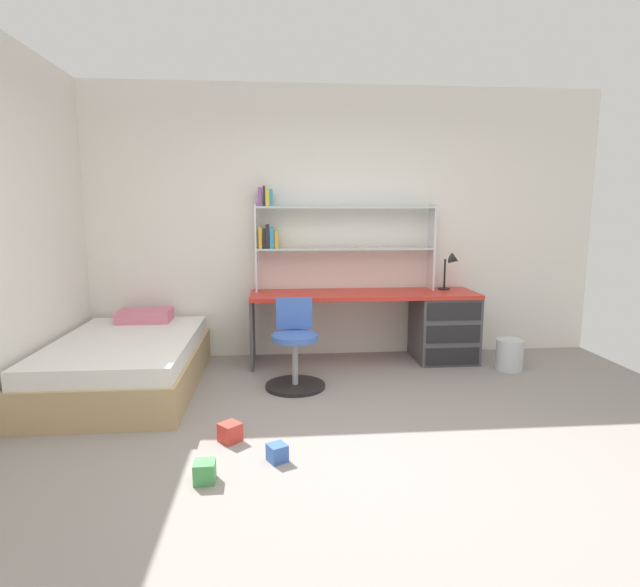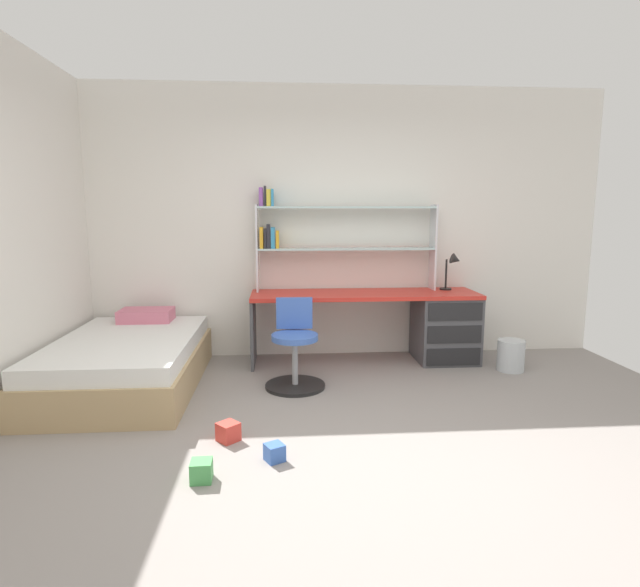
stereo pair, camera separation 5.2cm
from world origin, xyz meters
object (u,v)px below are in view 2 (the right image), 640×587
object	(u,v)px
desk	(424,322)
swivel_chair	(295,353)
bookshelf_hutch	(325,231)
desk_lamp	(453,266)
bed_platform	(128,362)
waste_bin	(511,355)
toy_block_red_0	(228,432)
toy_block_green_2	(201,471)
toy_block_blue_1	(275,452)

from	to	relation	value
desk	swivel_chair	bearing A→B (deg)	-152.28
bookshelf_hutch	desk_lamp	size ratio (longest dim) A/B	4.78
desk	bed_platform	xyz separation A→B (m)	(-2.77, -0.61, -0.18)
waste_bin	bookshelf_hutch	bearing A→B (deg)	161.36
desk	bed_platform	distance (m)	2.85
bookshelf_hutch	desk	bearing A→B (deg)	-10.68
desk	swivel_chair	xyz separation A→B (m)	(-1.33, -0.70, -0.10)
waste_bin	toy_block_red_0	xyz separation A→B (m)	(-2.55, -1.34, -0.09)
swivel_chair	toy_block_green_2	size ratio (longest dim) A/B	6.39
waste_bin	toy_block_red_0	bearing A→B (deg)	-152.25
swivel_chair	waste_bin	xyz separation A→B (m)	(2.08, 0.30, -0.15)
desk_lamp	waste_bin	world-z (taller)	desk_lamp
desk	bed_platform	world-z (taller)	desk
swivel_chair	toy_block_red_0	distance (m)	1.17
swivel_chair	toy_block_blue_1	size ratio (longest dim) A/B	7.18
waste_bin	toy_block_red_0	size ratio (longest dim) A/B	2.39
desk	waste_bin	size ratio (longest dim) A/B	7.60
waste_bin	toy_block_blue_1	distance (m)	2.78
bed_platform	toy_block_red_0	distance (m)	1.50
waste_bin	swivel_chair	bearing A→B (deg)	-171.83
bookshelf_hutch	swivel_chair	xyz separation A→B (m)	(-0.34, -0.89, -1.02)
swivel_chair	bed_platform	xyz separation A→B (m)	(-1.44, 0.09, -0.07)
toy_block_blue_1	toy_block_red_0	bearing A→B (deg)	136.13
bed_platform	toy_block_blue_1	xyz separation A→B (m)	(1.28, -1.43, -0.17)
desk	toy_block_blue_1	distance (m)	2.55
swivel_chair	toy_block_blue_1	bearing A→B (deg)	-96.80
swivel_chair	toy_block_blue_1	distance (m)	1.37
toy_block_red_0	toy_block_blue_1	world-z (taller)	toy_block_red_0
swivel_chair	toy_block_green_2	world-z (taller)	swivel_chair
bookshelf_hutch	toy_block_red_0	distance (m)	2.44
toy_block_blue_1	desk_lamp	bearing A→B (deg)	49.75
toy_block_blue_1	waste_bin	bearing A→B (deg)	36.23
toy_block_red_0	swivel_chair	bearing A→B (deg)	65.70
bed_platform	bookshelf_hutch	bearing A→B (deg)	24.01
toy_block_red_0	waste_bin	bearing A→B (deg)	27.75
waste_bin	toy_block_green_2	world-z (taller)	waste_bin
toy_block_red_0	desk	bearing A→B (deg)	44.05
desk	desk_lamp	distance (m)	0.66
bookshelf_hutch	bed_platform	size ratio (longest dim) A/B	0.99
toy_block_red_0	toy_block_green_2	distance (m)	0.52
bookshelf_hutch	toy_block_blue_1	bearing A→B (deg)	-102.62
desk_lamp	bed_platform	distance (m)	3.26
desk	toy_block_green_2	world-z (taller)	desk
bed_platform	waste_bin	world-z (taller)	bed_platform
bookshelf_hutch	waste_bin	world-z (taller)	bookshelf_hutch
bed_platform	toy_block_red_0	size ratio (longest dim) A/B	14.91
waste_bin	toy_block_blue_1	size ratio (longest dim) A/B	2.80
waste_bin	desk_lamp	bearing A→B (deg)	130.89
toy_block_red_0	toy_block_blue_1	distance (m)	0.43
toy_block_red_0	toy_block_blue_1	size ratio (longest dim) A/B	1.17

